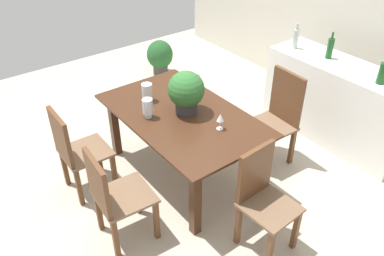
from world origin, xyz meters
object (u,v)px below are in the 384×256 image
chair_foot_end (262,195)px  chair_near_left (75,149)px  kitchen_counter (337,102)px  wine_bottle_amber (330,48)px  chair_far_right (278,114)px  chair_near_right (113,195)px  potted_plant_floor (160,56)px  dining_table (182,124)px  crystal_vase_left (148,107)px  crystal_vase_center_near (147,91)px  flower_centerpiece (186,91)px  wine_bottle_clear (296,38)px  wine_bottle_tall (382,73)px  wine_glass (220,118)px

chair_foot_end → chair_near_left: bearing=119.9°
kitchen_counter → wine_bottle_amber: (-0.25, 0.01, 0.60)m
chair_far_right → chair_near_right: bearing=-86.9°
wine_bottle_amber → potted_plant_floor: size_ratio=0.56×
dining_table → chair_near_right: 1.08m
crystal_vase_left → crystal_vase_center_near: 0.33m
flower_centerpiece → potted_plant_floor: flower_centerpiece is taller
wine_bottle_amber → wine_bottle_clear: (-0.44, -0.08, 0.00)m
chair_near_right → chair_near_left: size_ratio=0.98×
potted_plant_floor → wine_bottle_amber: bearing=16.6°
chair_foot_end → wine_bottle_clear: bearing=32.5°
wine_bottle_tall → kitchen_counter: bearing=169.2°
chair_far_right → flower_centerpiece: (-0.40, -0.95, 0.42)m
dining_table → wine_bottle_amber: (0.29, 1.90, 0.43)m
chair_far_right → chair_near_left: 2.16m
dining_table → chair_near_left: size_ratio=1.81×
chair_foot_end → chair_far_right: bearing=33.6°
flower_centerpiece → crystal_vase_center_near: 0.48m
dining_table → chair_near_left: chair_near_left is taller
wine_bottle_clear → chair_far_right: bearing=-56.0°
chair_near_right → chair_foot_end: 1.25m
wine_bottle_amber → wine_bottle_clear: 0.45m
wine_bottle_amber → wine_bottle_tall: 0.72m
dining_table → potted_plant_floor: dining_table is taller
chair_near_left → potted_plant_floor: size_ratio=1.74×
flower_centerpiece → wine_bottle_tall: 2.01m
dining_table → chair_foot_end: 1.15m
chair_foot_end → kitchen_counter: 1.99m
wine_glass → wine_bottle_tall: bearing=71.3°
chair_near_left → wine_bottle_amber: 3.02m
chair_foot_end → crystal_vase_center_near: bearing=91.8°
wine_glass → wine_bottle_tall: 1.77m
wine_bottle_clear → chair_foot_end: bearing=-54.6°
chair_foot_end → flower_centerpiece: flower_centerpiece is taller
chair_near_right → kitchen_counter: same height
dining_table → wine_glass: size_ratio=10.65×
chair_near_right → crystal_vase_center_near: bearing=-42.7°
wine_bottle_clear → potted_plant_floor: bearing=-162.2°
chair_foot_end → wine_bottle_tall: wine_bottle_tall is taller
chair_foot_end → wine_glass: size_ratio=5.89×
dining_table → chair_far_right: size_ratio=1.67×
wine_bottle_amber → potted_plant_floor: bearing=-163.4°
wine_glass → chair_near_left: bearing=-126.5°
chair_near_right → dining_table: bearing=-64.7°
chair_near_left → kitchen_counter: bearing=-106.9°
crystal_vase_left → wine_bottle_tall: (1.15, 2.10, 0.19)m
wine_bottle_amber → kitchen_counter: bearing=-2.5°
crystal_vase_center_near → wine_bottle_amber: 2.16m
flower_centerpiece → crystal_vase_left: bearing=-112.3°
crystal_vase_left → potted_plant_floor: size_ratio=0.36×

